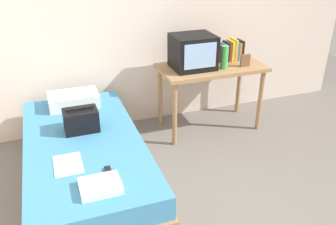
% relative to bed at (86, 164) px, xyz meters
% --- Properties ---
extents(ground_plane, '(8.00, 8.00, 0.00)m').
position_rel_bed_xyz_m(ground_plane, '(0.95, -0.87, -0.24)').
color(ground_plane, slate).
extents(wall_back, '(5.20, 0.10, 2.60)m').
position_rel_bed_xyz_m(wall_back, '(0.95, 1.13, 1.06)').
color(wall_back, beige).
rests_on(wall_back, ground).
extents(bed, '(1.00, 2.00, 0.48)m').
position_rel_bed_xyz_m(bed, '(0.00, 0.00, 0.00)').
color(bed, '#9E754C').
rests_on(bed, ground).
extents(desk, '(1.16, 0.60, 0.76)m').
position_rel_bed_xyz_m(desk, '(1.52, 0.65, 0.42)').
color(desk, '#9E754C').
rests_on(desk, ground).
extents(tv, '(0.44, 0.39, 0.36)m').
position_rel_bed_xyz_m(tv, '(1.29, 0.66, 0.70)').
color(tv, black).
rests_on(tv, desk).
extents(water_bottle, '(0.08, 0.08, 0.25)m').
position_rel_bed_xyz_m(water_bottle, '(1.60, 0.53, 0.65)').
color(water_bottle, green).
rests_on(water_bottle, desk).
extents(book_row, '(0.28, 0.17, 0.24)m').
position_rel_bed_xyz_m(book_row, '(1.80, 0.76, 0.63)').
color(book_row, '#B72D33').
rests_on(book_row, desk).
extents(picture_frame, '(0.11, 0.02, 0.14)m').
position_rel_bed_xyz_m(picture_frame, '(1.85, 0.50, 0.59)').
color(picture_frame, brown).
rests_on(picture_frame, desk).
extents(pillow, '(0.49, 0.31, 0.14)m').
position_rel_bed_xyz_m(pillow, '(0.01, 0.72, 0.31)').
color(pillow, silver).
rests_on(pillow, bed).
extents(handbag, '(0.30, 0.20, 0.23)m').
position_rel_bed_xyz_m(handbag, '(0.02, 0.17, 0.35)').
color(handbag, black).
rests_on(handbag, bed).
extents(magazine, '(0.21, 0.29, 0.01)m').
position_rel_bed_xyz_m(magazine, '(-0.16, -0.34, 0.25)').
color(magazine, white).
rests_on(magazine, bed).
extents(remote_dark, '(0.04, 0.16, 0.02)m').
position_rel_bed_xyz_m(remote_dark, '(0.12, -0.56, 0.26)').
color(remote_dark, black).
rests_on(remote_dark, bed).
extents(folded_towel, '(0.28, 0.22, 0.06)m').
position_rel_bed_xyz_m(folded_towel, '(0.03, -0.71, 0.28)').
color(folded_towel, white).
rests_on(folded_towel, bed).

